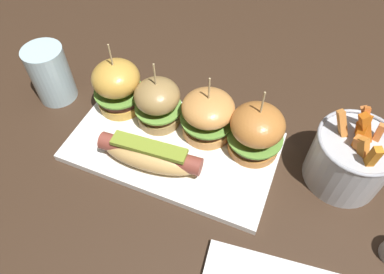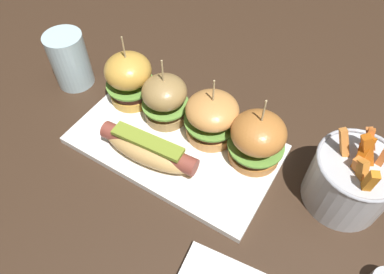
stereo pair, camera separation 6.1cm
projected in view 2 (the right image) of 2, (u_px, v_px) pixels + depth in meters
name	position (u px, v px, depth m)	size (l,w,h in m)	color
ground_plane	(175.00, 146.00, 0.66)	(3.00, 3.00, 0.00)	#382619
platter_main	(175.00, 144.00, 0.66)	(0.38, 0.21, 0.01)	white
hot_dog	(149.00, 149.00, 0.61)	(0.19, 0.07, 0.05)	tan
slider_far_left	(129.00, 78.00, 0.68)	(0.10, 0.10, 0.15)	gold
slider_center_left	(165.00, 99.00, 0.65)	(0.09, 0.09, 0.14)	#9D7C48
slider_center_right	(212.00, 117.00, 0.63)	(0.10, 0.10, 0.13)	#CF8D49
slider_far_right	(257.00, 139.00, 0.59)	(0.10, 0.10, 0.14)	#BC7333
fries_bucket	(350.00, 180.00, 0.55)	(0.13, 0.13, 0.15)	#B7BABF
water_glass	(70.00, 60.00, 0.73)	(0.08, 0.08, 0.12)	silver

